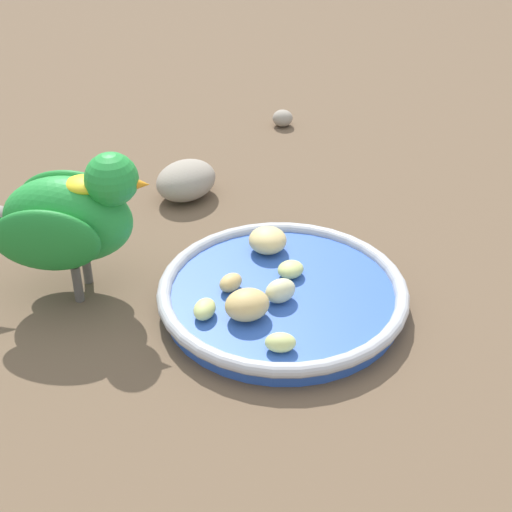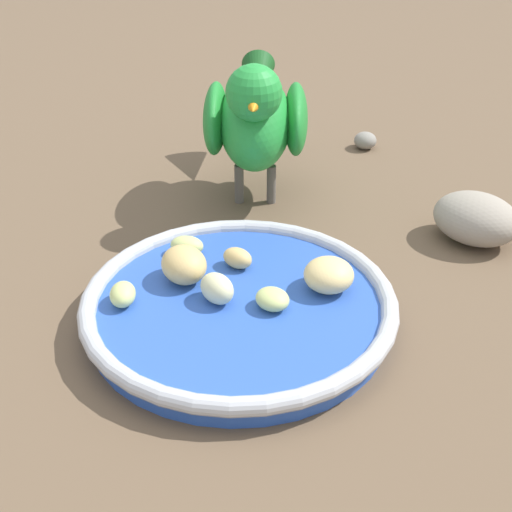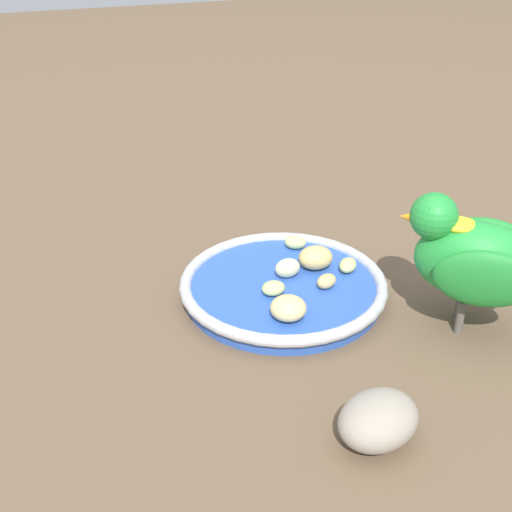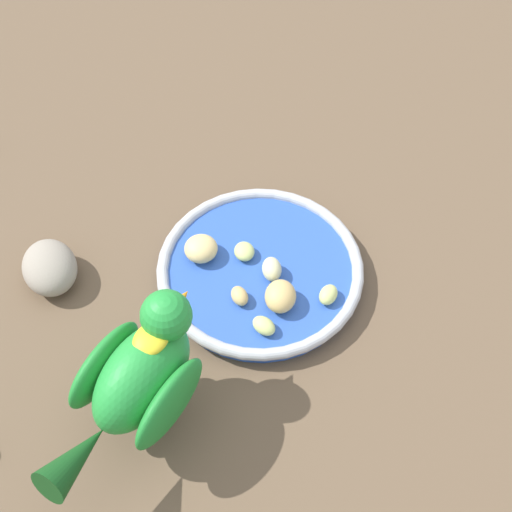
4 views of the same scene
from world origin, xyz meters
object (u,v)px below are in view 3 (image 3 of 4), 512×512
Objects in this scene: apple_piece_1 at (348,265)px; apple_piece_5 at (288,268)px; apple_piece_3 at (295,242)px; rock_large at (380,420)px; feeding_bowl at (283,287)px; apple_piece_4 at (326,281)px; apple_piece_0 at (288,308)px; parrot at (479,256)px; apple_piece_6 at (316,258)px; apple_piece_2 at (273,288)px.

apple_piece_5 is at bearing 170.66° from apple_piece_1.
apple_piece_3 is 0.31m from rock_large.
feeding_bowl is 9.44× the size of apple_piece_4.
feeding_bowl is at bearing -179.30° from apple_piece_1.
rock_large is (0.02, -0.17, -0.01)m from apple_piece_0.
apple_piece_4 is (-0.00, -0.10, 0.00)m from apple_piece_3.
parrot is at bearing -35.37° from feeding_bowl.
apple_piece_5 is 0.74× the size of apple_piece_6.
apple_piece_3 is at bearing 89.01° from apple_piece_4.
parrot is (0.18, -0.10, 0.06)m from apple_piece_2.
feeding_bowl is at bearing -2.05° from parrot.
apple_piece_5 is at bearing -6.56° from parrot.
apple_piece_2 is (-0.02, -0.02, 0.01)m from feeding_bowl.
apple_piece_0 reaches higher than feeding_bowl.
apple_piece_1 is 1.09× the size of apple_piece_4.
apple_piece_1 reaches higher than feeding_bowl.
apple_piece_6 is 0.26m from rock_large.
apple_piece_1 is 0.68× the size of apple_piece_6.
apple_piece_2 is 0.06m from apple_piece_4.
apple_piece_3 is 0.23m from parrot.
apple_piece_1 is at bearing 10.54° from apple_piece_2.
apple_piece_6 is at bearing 78.47° from rock_large.
apple_piece_0 is 0.08m from apple_piece_5.
apple_piece_6 reaches higher than apple_piece_2.
apple_piece_0 is 0.08m from apple_piece_4.
apple_piece_6 is at bearing -85.68° from apple_piece_3.
parrot is at bearing -15.33° from apple_piece_0.
apple_piece_4 is (0.06, -0.01, 0.00)m from apple_piece_2.
apple_piece_1 is 0.36× the size of rock_large.
apple_piece_1 is 1.03× the size of apple_piece_2.
apple_piece_2 is at bearing -133.40° from apple_piece_5.
apple_piece_6 is at bearing 22.81° from feeding_bowl.
apple_piece_1 and apple_piece_3 have the same top height.
apple_piece_2 is 0.11m from apple_piece_3.
apple_piece_0 reaches higher than apple_piece_5.
rock_large reaches higher than apple_piece_4.
feeding_bowl is at bearing 88.84° from rock_large.
apple_piece_5 is at bearing -119.43° from apple_piece_3.
apple_piece_0 is 0.11m from apple_piece_6.
apple_piece_5 is (-0.03, -0.06, 0.00)m from apple_piece_3.
apple_piece_1 is at bearing 33.81° from apple_piece_0.
apple_piece_6 is at bearing 82.71° from apple_piece_4.
apple_piece_4 is at bearing -146.84° from apple_piece_1.
apple_piece_4 is 0.05m from apple_piece_5.
apple_piece_1 is at bearing -30.34° from apple_piece_6.
apple_piece_2 is (-0.10, -0.02, -0.00)m from apple_piece_1.
parrot is at bearing -54.30° from apple_piece_1.
apple_piece_2 is 0.66× the size of apple_piece_6.
apple_piece_5 is at bearing -168.80° from apple_piece_6.
apple_piece_1 is at bearing 0.70° from feeding_bowl.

